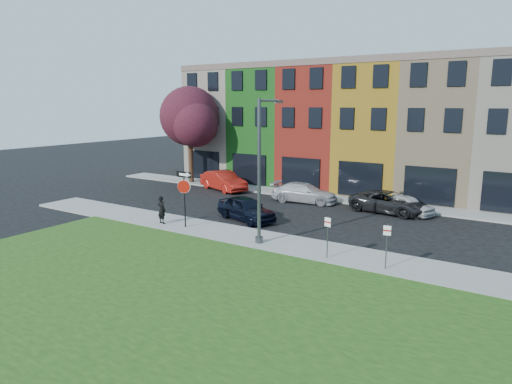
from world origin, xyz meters
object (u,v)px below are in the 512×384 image
Objects in this scene: man at (162,210)px; sedan_near at (246,208)px; stop_sign at (184,188)px; street_lamp at (261,171)px.

sedan_near is (3.52, 3.68, -0.20)m from man.
man is at bearing -175.42° from stop_sign.
man reaches higher than sedan_near.
street_lamp reaches higher than sedan_near.
street_lamp is (5.15, 0.02, 1.35)m from stop_sign.
stop_sign is at bearing 172.25° from sedan_near.
stop_sign is 0.45× the size of street_lamp.
stop_sign is 1.95× the size of man.
stop_sign reaches higher than sedan_near.
man is at bearing 155.46° from sedan_near.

